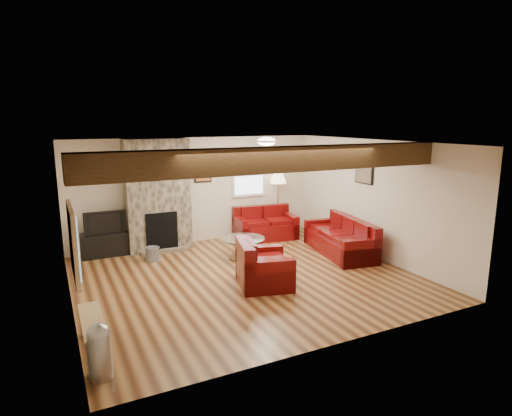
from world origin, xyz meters
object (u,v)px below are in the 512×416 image
at_px(sofa_three, 340,236).
at_px(coffee_table, 243,248).
at_px(loveseat, 265,223).
at_px(armchair_red, 264,263).
at_px(tv_cabinet, 106,244).
at_px(floor_lamp, 278,181).
at_px(television, 104,222).

distance_m(sofa_three, coffee_table, 2.15).
relative_size(loveseat, armchair_red, 1.46).
bearing_deg(coffee_table, loveseat, 46.16).
xyz_separation_m(loveseat, tv_cabinet, (-3.74, 0.30, -0.14)).
distance_m(armchair_red, floor_lamp, 3.66).
bearing_deg(television, armchair_red, -52.66).
xyz_separation_m(sofa_three, floor_lamp, (-0.42, 2.04, 1.00)).
height_order(sofa_three, coffee_table, sofa_three).
distance_m(sofa_three, armchair_red, 2.51).
bearing_deg(tv_cabinet, armchair_red, -52.66).
height_order(loveseat, coffee_table, loveseat).
bearing_deg(television, floor_lamp, -0.89).
relative_size(loveseat, television, 1.72).
bearing_deg(coffee_table, tv_cabinet, 149.84).
relative_size(sofa_three, armchair_red, 2.01).
height_order(coffee_table, television, television).
relative_size(armchair_red, floor_lamp, 0.62).
height_order(sofa_three, armchair_red, armchair_red).
bearing_deg(sofa_three, armchair_red, -58.88).
xyz_separation_m(coffee_table, tv_cabinet, (-2.58, 1.50, 0.03)).
xyz_separation_m(tv_cabinet, television, (0.00, 0.00, 0.50)).
xyz_separation_m(television, floor_lamp, (4.22, -0.07, 0.63)).
bearing_deg(tv_cabinet, floor_lamp, -0.89).
bearing_deg(coffee_table, floor_lamp, 41.27).
xyz_separation_m(loveseat, coffee_table, (-1.15, -1.20, -0.17)).
height_order(loveseat, television, television).
distance_m(coffee_table, television, 3.04).
bearing_deg(armchair_red, loveseat, -13.15).
relative_size(coffee_table, floor_lamp, 0.57).
distance_m(sofa_three, floor_lamp, 2.31).
relative_size(sofa_three, coffee_table, 2.19).
distance_m(loveseat, armchair_red, 3.07).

